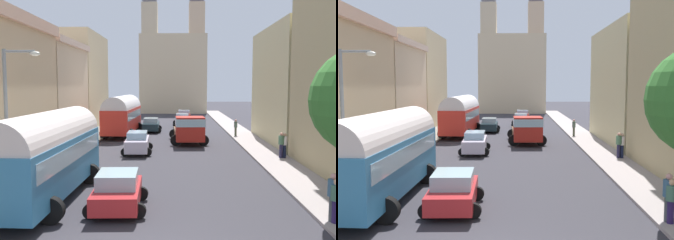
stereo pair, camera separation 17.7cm
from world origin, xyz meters
The scene contains 22 objects.
ground_plane centered at (0.00, 27.00, 0.00)m, with size 154.00×154.00×0.00m, color #35333A.
sidewalk_left centered at (-7.25, 27.00, 0.07)m, with size 2.50×70.00×0.14m, color gray.
sidewalk_right centered at (7.25, 27.00, 0.07)m, with size 2.50×70.00×0.14m, color #A39794.
building_left_2 centered at (-11.19, 24.84, 4.51)m, with size 5.91×9.91×8.96m.
building_left_3 centered at (-10.65, 35.65, 5.51)m, with size 4.29×11.12×11.02m.
building_right_2 centered at (10.98, 23.35, 4.95)m, with size 4.96×12.71×9.89m.
distant_church centered at (0.00, 59.20, 7.87)m, with size 11.77×7.42×21.91m.
parked_bus_0 centered at (-4.73, 6.52, 2.13)m, with size 3.33×9.08×3.86m.
parked_bus_1 centered at (-4.63, 27.80, 2.15)m, with size 3.52×9.16×3.93m.
cargo_truck_0 centered at (1.79, 22.60, 1.27)m, with size 3.38×6.96×2.41m.
car_0 centered at (1.98, 29.84, 0.80)m, with size 2.51×4.17×1.58m.
car_1 centered at (1.39, 36.26, 0.76)m, with size 2.29×4.26×1.53m.
car_2 centered at (1.73, 44.31, 0.74)m, with size 2.42×4.00×1.43m.
car_3 centered at (-1.53, 5.39, 0.76)m, with size 2.48×3.68×1.52m.
car_4 centered at (-2.08, 17.90, 0.81)m, with size 2.29×4.06×1.60m.
car_5 centered at (-2.00, 30.48, 0.76)m, with size 2.32×3.75×1.49m.
pedestrian_0 centered at (6.42, 26.60, 1.00)m, with size 0.43×0.43×1.73m.
pedestrian_1 centered at (8.02, 15.73, 1.03)m, with size 0.46×0.46×1.80m.
pedestrian_2 centered at (6.42, 3.85, 1.07)m, with size 0.53×0.53×1.89m.
pedestrian_3 centered at (7.78, 15.65, 1.05)m, with size 0.49×0.49×1.85m.
pedestrian_4 centered at (6.45, 3.70, 0.98)m, with size 0.51×0.51×1.73m.
streetlamp_near centered at (-6.29, 6.57, 3.88)m, with size 1.63×0.28×6.52m.
Camera 1 is at (0.89, -9.35, 5.00)m, focal length 40.22 mm.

